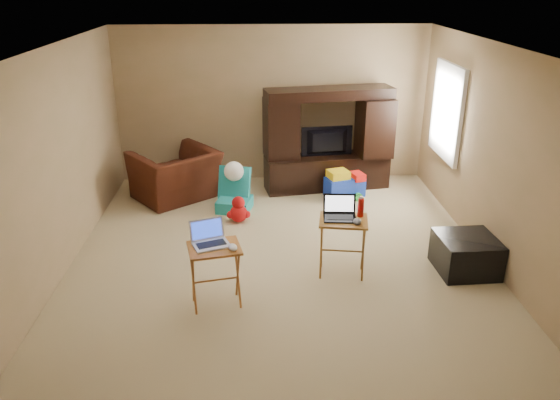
{
  "coord_description": "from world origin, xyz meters",
  "views": [
    {
      "loc": [
        -0.25,
        -6.0,
        3.21
      ],
      "look_at": [
        0.0,
        -0.2,
        0.8
      ],
      "focal_mm": 35.0,
      "sensor_mm": 36.0,
      "label": 1
    }
  ],
  "objects_px": {
    "mouse_right": "(357,221)",
    "plush_toy": "(238,209)",
    "laptop_right": "(340,209)",
    "laptop_left": "(211,235)",
    "recliner": "(176,175)",
    "television": "(328,142)",
    "child_rocker": "(234,190)",
    "water_bottle": "(361,207)",
    "tray_table_right": "(342,247)",
    "tray_table_left": "(216,276)",
    "mouse_left": "(233,247)",
    "push_toy": "(345,184)",
    "ottoman": "(466,254)",
    "entertainment_center": "(328,140)"
  },
  "relations": [
    {
      "from": "tray_table_left",
      "to": "child_rocker",
      "type": "bearing_deg",
      "value": 75.52
    },
    {
      "from": "mouse_right",
      "to": "plush_toy",
      "type": "bearing_deg",
      "value": 129.78
    },
    {
      "from": "television",
      "to": "tray_table_right",
      "type": "relative_size",
      "value": 1.18
    },
    {
      "from": "laptop_left",
      "to": "water_bottle",
      "type": "distance_m",
      "value": 1.74
    },
    {
      "from": "television",
      "to": "child_rocker",
      "type": "distance_m",
      "value": 1.73
    },
    {
      "from": "plush_toy",
      "to": "push_toy",
      "type": "relative_size",
      "value": 0.64
    },
    {
      "from": "recliner",
      "to": "ottoman",
      "type": "height_order",
      "value": "recliner"
    },
    {
      "from": "television",
      "to": "tray_table_left",
      "type": "height_order",
      "value": "television"
    },
    {
      "from": "entertainment_center",
      "to": "laptop_right",
      "type": "bearing_deg",
      "value": -103.61
    },
    {
      "from": "plush_toy",
      "to": "laptop_right",
      "type": "relative_size",
      "value": 1.05
    },
    {
      "from": "entertainment_center",
      "to": "ottoman",
      "type": "height_order",
      "value": "entertainment_center"
    },
    {
      "from": "water_bottle",
      "to": "laptop_right",
      "type": "bearing_deg",
      "value": -165.96
    },
    {
      "from": "child_rocker",
      "to": "mouse_left",
      "type": "xyz_separation_m",
      "value": [
        0.09,
        -2.55,
        0.39
      ]
    },
    {
      "from": "entertainment_center",
      "to": "laptop_right",
      "type": "relative_size",
      "value": 5.45
    },
    {
      "from": "child_rocker",
      "to": "television",
      "type": "bearing_deg",
      "value": 42.69
    },
    {
      "from": "child_rocker",
      "to": "laptop_right",
      "type": "relative_size",
      "value": 1.72
    },
    {
      "from": "tray_table_right",
      "to": "plush_toy",
      "type": "bearing_deg",
      "value": 138.06
    },
    {
      "from": "television",
      "to": "child_rocker",
      "type": "relative_size",
      "value": 1.32
    },
    {
      "from": "entertainment_center",
      "to": "mouse_right",
      "type": "height_order",
      "value": "entertainment_center"
    },
    {
      "from": "child_rocker",
      "to": "laptop_left",
      "type": "height_order",
      "value": "laptop_left"
    },
    {
      "from": "child_rocker",
      "to": "tray_table_right",
      "type": "distance_m",
      "value": 2.3
    },
    {
      "from": "plush_toy",
      "to": "water_bottle",
      "type": "height_order",
      "value": "water_bottle"
    },
    {
      "from": "recliner",
      "to": "water_bottle",
      "type": "xyz_separation_m",
      "value": [
        2.4,
        -2.34,
        0.42
      ]
    },
    {
      "from": "laptop_right",
      "to": "laptop_left",
      "type": "bearing_deg",
      "value": -153.54
    },
    {
      "from": "television",
      "to": "laptop_right",
      "type": "bearing_deg",
      "value": 78.32
    },
    {
      "from": "recliner",
      "to": "laptop_left",
      "type": "height_order",
      "value": "laptop_left"
    },
    {
      "from": "push_toy",
      "to": "mouse_left",
      "type": "xyz_separation_m",
      "value": [
        -1.6,
        -2.98,
        0.48
      ]
    },
    {
      "from": "ottoman",
      "to": "mouse_right",
      "type": "height_order",
      "value": "mouse_right"
    },
    {
      "from": "push_toy",
      "to": "tray_table_right",
      "type": "bearing_deg",
      "value": -117.38
    },
    {
      "from": "plush_toy",
      "to": "tray_table_left",
      "type": "bearing_deg",
      "value": -94.84
    },
    {
      "from": "push_toy",
      "to": "mouse_left",
      "type": "height_order",
      "value": "mouse_left"
    },
    {
      "from": "plush_toy",
      "to": "mouse_left",
      "type": "relative_size",
      "value": 2.76
    },
    {
      "from": "tray_table_right",
      "to": "water_bottle",
      "type": "relative_size",
      "value": 3.25
    },
    {
      "from": "television",
      "to": "water_bottle",
      "type": "height_order",
      "value": "television"
    },
    {
      "from": "mouse_left",
      "to": "water_bottle",
      "type": "distance_m",
      "value": 1.58
    },
    {
      "from": "child_rocker",
      "to": "mouse_right",
      "type": "relative_size",
      "value": 4.42
    },
    {
      "from": "television",
      "to": "laptop_left",
      "type": "distance_m",
      "value": 3.63
    },
    {
      "from": "entertainment_center",
      "to": "television",
      "type": "relative_size",
      "value": 2.41
    },
    {
      "from": "television",
      "to": "water_bottle",
      "type": "xyz_separation_m",
      "value": [
        0.03,
        -2.64,
        0.02
      ]
    },
    {
      "from": "push_toy",
      "to": "tray_table_left",
      "type": "bearing_deg",
      "value": -139.39
    },
    {
      "from": "recliner",
      "to": "child_rocker",
      "type": "bearing_deg",
      "value": 112.15
    },
    {
      "from": "laptop_right",
      "to": "mouse_right",
      "type": "relative_size",
      "value": 2.58
    },
    {
      "from": "entertainment_center",
      "to": "mouse_right",
      "type": "bearing_deg",
      "value": -100.03
    },
    {
      "from": "laptop_right",
      "to": "water_bottle",
      "type": "xyz_separation_m",
      "value": [
        0.24,
        0.06,
        -0.01
      ]
    },
    {
      "from": "television",
      "to": "recliner",
      "type": "height_order",
      "value": "television"
    },
    {
      "from": "recliner",
      "to": "plush_toy",
      "type": "relative_size",
      "value": 3.04
    },
    {
      "from": "laptop_left",
      "to": "plush_toy",
      "type": "bearing_deg",
      "value": 63.07
    },
    {
      "from": "laptop_right",
      "to": "recliner",
      "type": "bearing_deg",
      "value": 136.43
    },
    {
      "from": "tray_table_right",
      "to": "mouse_right",
      "type": "relative_size",
      "value": 4.92
    },
    {
      "from": "plush_toy",
      "to": "ottoman",
      "type": "xyz_separation_m",
      "value": [
        2.67,
        -1.48,
        0.02
      ]
    }
  ]
}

